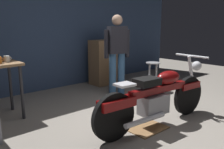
{
  "coord_description": "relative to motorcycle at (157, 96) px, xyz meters",
  "views": [
    {
      "loc": [
        -2.52,
        -2.21,
        1.47
      ],
      "look_at": [
        0.04,
        0.7,
        0.65
      ],
      "focal_mm": 37.87,
      "sensor_mm": 36.0,
      "label": 1
    }
  ],
  "objects": [
    {
      "name": "shop_stool",
      "position": [
        1.48,
        1.28,
        0.05
      ],
      "size": [
        0.32,
        0.32,
        0.64
      ],
      "color": "#B2B2B7",
      "rests_on": "ground_plane"
    },
    {
      "name": "person_standing",
      "position": [
        0.67,
        1.59,
        0.48
      ],
      "size": [
        0.54,
        0.33,
        1.67
      ],
      "rotation": [
        0.0,
        0.0,
        2.81
      ],
      "color": "#3C6898",
      "rests_on": "ground_plane"
    },
    {
      "name": "wooden_dresser",
      "position": [
        1.1,
        2.47,
        0.1
      ],
      "size": [
        0.8,
        0.47,
        1.1
      ],
      "color": "#99724C",
      "rests_on": "ground_plane"
    },
    {
      "name": "drip_tray",
      "position": [
        -0.19,
        0.0,
        -0.44
      ],
      "size": [
        0.56,
        0.4,
        0.01
      ],
      "primitive_type": "cube",
      "color": "olive",
      "rests_on": "ground_plane"
    },
    {
      "name": "ground_plane",
      "position": [
        -0.15,
        0.17,
        -0.45
      ],
      "size": [
        12.0,
        12.0,
        0.0
      ],
      "primitive_type": "plane",
      "color": "gray"
    },
    {
      "name": "mug_white_ceramic",
      "position": [
        -1.5,
        1.77,
        0.5
      ],
      "size": [
        0.12,
        0.08,
        0.1
      ],
      "color": "white",
      "rests_on": "workbench"
    },
    {
      "name": "motorcycle",
      "position": [
        0.0,
        0.0,
        0.0
      ],
      "size": [
        2.19,
        0.6,
        1.0
      ],
      "rotation": [
        0.0,
        0.0,
        -0.08
      ],
      "color": "black",
      "rests_on": "ground_plane"
    },
    {
      "name": "back_wall",
      "position": [
        -0.15,
        2.97,
        1.1
      ],
      "size": [
        8.0,
        0.12,
        3.1
      ],
      "primitive_type": "cube",
      "color": "#384C70",
      "rests_on": "ground_plane"
    }
  ]
}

